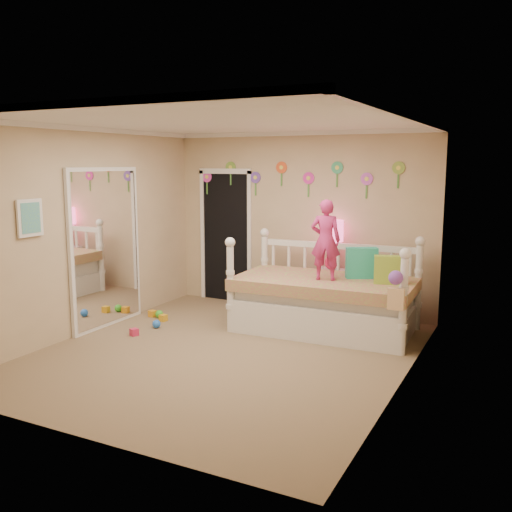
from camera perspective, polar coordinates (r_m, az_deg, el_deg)
The scene contains 18 objects.
floor at distance 6.55m, azimuth -3.18°, elevation -9.81°, with size 4.00×4.50×0.01m, color #7F684C.
ceiling at distance 6.20m, azimuth -3.40°, elevation 13.51°, with size 4.00×4.50×0.01m, color white.
back_wall at distance 8.26m, azimuth 4.51°, elevation 3.43°, with size 4.00×0.01×2.60m, color tan.
left_wall at distance 7.44m, azimuth -16.79°, elevation 2.41°, with size 0.01×4.50×2.60m, color tan.
right_wall at distance 5.54m, azimuth 14.98°, elevation 0.21°, with size 0.01×4.50×2.60m, color tan.
crown_molding at distance 6.20m, azimuth -3.40°, elevation 13.23°, with size 4.00×4.50×0.06m, color white, non-canonical shape.
daybed at distance 7.30m, azimuth 6.99°, elevation -2.76°, with size 2.31×1.24×1.25m, color white, non-canonical shape.
pillow_turquoise at distance 7.31m, azimuth 10.65°, elevation -0.69°, with size 0.40×0.14×0.40m, color teal.
pillow_lime at distance 7.04m, azimuth 13.34°, elevation -1.38°, with size 0.37×0.13×0.35m, color #95BE3A.
child at distance 7.08m, azimuth 7.06°, elevation 1.63°, with size 0.37×0.24×1.02m, color #D12F7B.
nightstand at distance 8.06m, azimuth 7.56°, elevation -3.71°, with size 0.41×0.31×0.68m, color white.
table_lamp at distance 7.92m, azimuth 7.69°, elevation 1.93°, with size 0.32×0.32×0.70m.
closet_doorway at distance 8.82m, azimuth -3.10°, elevation 2.09°, with size 0.90×0.04×2.07m, color black.
flower_decals at distance 8.24m, azimuth 3.95°, elevation 7.89°, with size 3.40×0.02×0.50m, color #B2668C, non-canonical shape.
mirror_closet at distance 7.66m, azimuth -14.95°, elevation 0.80°, with size 0.07×1.30×2.10m, color white.
wall_picture at distance 6.77m, azimuth -21.92°, elevation 3.60°, with size 0.05×0.34×0.42m, color white.
hanging_bag at distance 6.37m, azimuth 13.87°, elevation -3.50°, with size 0.20×0.16×0.36m, color beige, non-canonical shape.
toy_scatter at distance 7.72m, azimuth -12.69°, elevation -6.61°, with size 0.80×1.30×0.11m, color #996666, non-canonical shape.
Camera 1 is at (3.08, -5.37, 2.15)m, focal length 39.52 mm.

